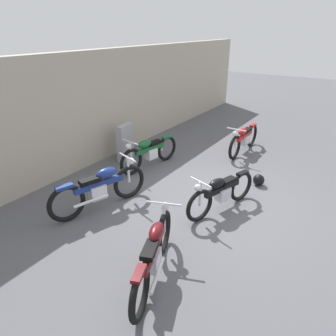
% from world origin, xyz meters
% --- Properties ---
extents(ground_plane, '(40.00, 40.00, 0.00)m').
position_xyz_m(ground_plane, '(0.00, 0.00, 0.00)').
color(ground_plane, '#56565B').
extents(building_wall, '(18.00, 0.30, 2.93)m').
position_xyz_m(building_wall, '(0.00, 3.71, 1.46)').
color(building_wall, '#B2A893').
rests_on(building_wall, ground_plane).
extents(stone_marker, '(0.57, 0.25, 1.02)m').
position_xyz_m(stone_marker, '(0.77, 3.00, 0.51)').
color(stone_marker, '#9E9EA3').
rests_on(stone_marker, ground_plane).
extents(helmet, '(0.27, 0.27, 0.27)m').
position_xyz_m(helmet, '(1.31, -0.65, 0.13)').
color(helmet, black).
rests_on(helmet, ground_plane).
extents(motorcycle_green, '(2.00, 0.60, 0.90)m').
position_xyz_m(motorcycle_green, '(0.72, 2.13, 0.43)').
color(motorcycle_green, black).
rests_on(motorcycle_green, ground_plane).
extents(motorcycle_blue, '(2.11, 0.87, 0.98)m').
position_xyz_m(motorcycle_blue, '(-1.48, 1.74, 0.47)').
color(motorcycle_blue, black).
rests_on(motorcycle_blue, ground_plane).
extents(motorcycle_black, '(1.85, 0.77, 0.86)m').
position_xyz_m(motorcycle_black, '(-0.20, -0.35, 0.41)').
color(motorcycle_black, black).
rests_on(motorcycle_black, ground_plane).
extents(motorcycle_red, '(2.01, 0.56, 0.90)m').
position_xyz_m(motorcycle_red, '(3.11, 0.44, 0.43)').
color(motorcycle_red, black).
rests_on(motorcycle_red, ground_plane).
extents(motorcycle_maroon, '(1.96, 0.92, 0.92)m').
position_xyz_m(motorcycle_maroon, '(-2.47, -0.31, 0.44)').
color(motorcycle_maroon, black).
rests_on(motorcycle_maroon, ground_plane).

